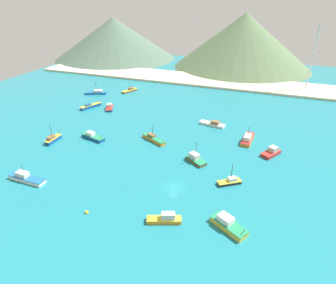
{
  "coord_description": "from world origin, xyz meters",
  "views": [
    {
      "loc": [
        20.23,
        -58.77,
        46.92
      ],
      "look_at": [
        -10.03,
        22.86,
        0.65
      ],
      "focal_mm": 30.37,
      "sensor_mm": 36.0,
      "label": 1
    }
  ],
  "objects_px": {
    "fishing_boat_2": "(213,124)",
    "fishing_boat_4": "(248,139)",
    "fishing_boat_0": "(110,107)",
    "fishing_boat_8": "(165,219)",
    "fishing_boat_12": "(271,152)",
    "radio_tower": "(312,58)",
    "buoy_0": "(87,212)",
    "fishing_boat_15": "(228,224)",
    "fishing_boat_7": "(53,139)",
    "fishing_boat_13": "(195,159)",
    "fishing_boat_3": "(130,90)",
    "fishing_boat_10": "(91,106)",
    "fishing_boat_1": "(26,178)",
    "fishing_boat_5": "(96,92)",
    "fishing_boat_6": "(154,139)",
    "fishing_boat_11": "(230,182)",
    "fishing_boat_14": "(93,137)"
  },
  "relations": [
    {
      "from": "fishing_boat_2",
      "to": "fishing_boat_4",
      "type": "height_order",
      "value": "fishing_boat_4"
    },
    {
      "from": "fishing_boat_0",
      "to": "fishing_boat_8",
      "type": "distance_m",
      "value": 75.5
    },
    {
      "from": "fishing_boat_12",
      "to": "radio_tower",
      "type": "xyz_separation_m",
      "value": [
        13.72,
        75.78,
        16.2
      ]
    },
    {
      "from": "fishing_boat_0",
      "to": "buoy_0",
      "type": "height_order",
      "value": "fishing_boat_0"
    },
    {
      "from": "fishing_boat_8",
      "to": "radio_tower",
      "type": "distance_m",
      "value": 122.48
    },
    {
      "from": "fishing_boat_15",
      "to": "fishing_boat_12",
      "type": "bearing_deg",
      "value": 78.46
    },
    {
      "from": "fishing_boat_2",
      "to": "fishing_boat_7",
      "type": "bearing_deg",
      "value": -146.47
    },
    {
      "from": "fishing_boat_2",
      "to": "fishing_boat_13",
      "type": "bearing_deg",
      "value": -88.43
    },
    {
      "from": "fishing_boat_3",
      "to": "fishing_boat_12",
      "type": "distance_m",
      "value": 84.8
    },
    {
      "from": "fishing_boat_7",
      "to": "fishing_boat_10",
      "type": "relative_size",
      "value": 0.69
    },
    {
      "from": "fishing_boat_7",
      "to": "fishing_boat_1",
      "type": "bearing_deg",
      "value": -67.45
    },
    {
      "from": "fishing_boat_7",
      "to": "fishing_boat_2",
      "type": "bearing_deg",
      "value": 33.53
    },
    {
      "from": "fishing_boat_0",
      "to": "fishing_boat_1",
      "type": "bearing_deg",
      "value": -83.29
    },
    {
      "from": "fishing_boat_7",
      "to": "radio_tower",
      "type": "relative_size",
      "value": 0.21
    },
    {
      "from": "fishing_boat_0",
      "to": "fishing_boat_8",
      "type": "xyz_separation_m",
      "value": [
        48.79,
        -57.61,
        0.18
      ]
    },
    {
      "from": "fishing_boat_0",
      "to": "fishing_boat_10",
      "type": "height_order",
      "value": "fishing_boat_10"
    },
    {
      "from": "fishing_boat_1",
      "to": "fishing_boat_5",
      "type": "bearing_deg",
      "value": 108.43
    },
    {
      "from": "fishing_boat_2",
      "to": "fishing_boat_15",
      "type": "relative_size",
      "value": 1.14
    },
    {
      "from": "fishing_boat_2",
      "to": "fishing_boat_15",
      "type": "xyz_separation_m",
      "value": [
        15.09,
        -53.06,
        0.29
      ]
    },
    {
      "from": "fishing_boat_6",
      "to": "radio_tower",
      "type": "relative_size",
      "value": 0.3
    },
    {
      "from": "fishing_boat_4",
      "to": "fishing_boat_11",
      "type": "relative_size",
      "value": 1.59
    },
    {
      "from": "buoy_0",
      "to": "fishing_boat_15",
      "type": "bearing_deg",
      "value": 12.04
    },
    {
      "from": "fishing_boat_8",
      "to": "fishing_boat_12",
      "type": "bearing_deg",
      "value": 62.08
    },
    {
      "from": "fishing_boat_5",
      "to": "fishing_boat_14",
      "type": "distance_m",
      "value": 51.69
    },
    {
      "from": "fishing_boat_0",
      "to": "fishing_boat_12",
      "type": "relative_size",
      "value": 1.04
    },
    {
      "from": "fishing_boat_11",
      "to": "fishing_boat_15",
      "type": "relative_size",
      "value": 0.73
    },
    {
      "from": "fishing_boat_3",
      "to": "fishing_boat_15",
      "type": "relative_size",
      "value": 1.03
    },
    {
      "from": "fishing_boat_2",
      "to": "fishing_boat_5",
      "type": "distance_m",
      "value": 67.44
    },
    {
      "from": "fishing_boat_1",
      "to": "fishing_boat_6",
      "type": "height_order",
      "value": "fishing_boat_6"
    },
    {
      "from": "fishing_boat_3",
      "to": "fishing_boat_5",
      "type": "distance_m",
      "value": 17.29
    },
    {
      "from": "fishing_boat_2",
      "to": "buoy_0",
      "type": "distance_m",
      "value": 62.48
    },
    {
      "from": "fishing_boat_2",
      "to": "fishing_boat_5",
      "type": "height_order",
      "value": "fishing_boat_5"
    },
    {
      "from": "fishing_boat_3",
      "to": "buoy_0",
      "type": "relative_size",
      "value": 10.2
    },
    {
      "from": "fishing_boat_8",
      "to": "fishing_boat_14",
      "type": "relative_size",
      "value": 0.84
    },
    {
      "from": "fishing_boat_15",
      "to": "radio_tower",
      "type": "bearing_deg",
      "value": 79.31
    },
    {
      "from": "fishing_boat_3",
      "to": "fishing_boat_8",
      "type": "bearing_deg",
      "value": -58.14
    },
    {
      "from": "fishing_boat_4",
      "to": "buoy_0",
      "type": "bearing_deg",
      "value": -121.95
    },
    {
      "from": "fishing_boat_3",
      "to": "fishing_boat_8",
      "type": "distance_m",
      "value": 98.05
    },
    {
      "from": "fishing_boat_4",
      "to": "fishing_boat_14",
      "type": "bearing_deg",
      "value": -161.77
    },
    {
      "from": "fishing_boat_0",
      "to": "fishing_boat_2",
      "type": "bearing_deg",
      "value": -1.74
    },
    {
      "from": "fishing_boat_5",
      "to": "fishing_boat_10",
      "type": "distance_m",
      "value": 19.95
    },
    {
      "from": "buoy_0",
      "to": "fishing_boat_0",
      "type": "bearing_deg",
      "value": 116.08
    },
    {
      "from": "fishing_boat_4",
      "to": "fishing_boat_6",
      "type": "height_order",
      "value": "fishing_boat_6"
    },
    {
      "from": "fishing_boat_8",
      "to": "fishing_boat_1",
      "type": "bearing_deg",
      "value": 177.89
    },
    {
      "from": "fishing_boat_10",
      "to": "fishing_boat_11",
      "type": "bearing_deg",
      "value": -27.6
    },
    {
      "from": "fishing_boat_1",
      "to": "fishing_boat_6",
      "type": "relative_size",
      "value": 1.1
    },
    {
      "from": "fishing_boat_12",
      "to": "fishing_boat_13",
      "type": "relative_size",
      "value": 1.03
    },
    {
      "from": "fishing_boat_1",
      "to": "fishing_boat_4",
      "type": "distance_m",
      "value": 71.71
    },
    {
      "from": "fishing_boat_7",
      "to": "fishing_boat_13",
      "type": "xyz_separation_m",
      "value": [
        50.65,
        4.52,
        0.0
      ]
    },
    {
      "from": "fishing_boat_5",
      "to": "fishing_boat_6",
      "type": "bearing_deg",
      "value": -38.18
    }
  ]
}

